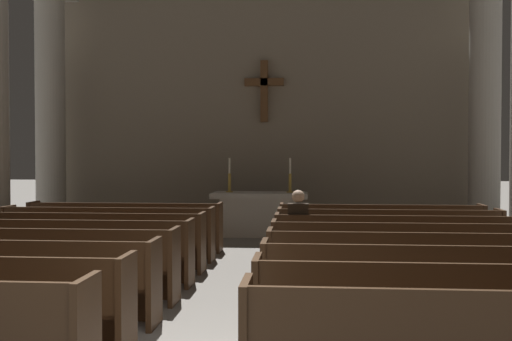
{
  "coord_description": "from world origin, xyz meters",
  "views": [
    {
      "loc": [
        1.01,
        -4.22,
        1.84
      ],
      "look_at": [
        0.0,
        8.16,
        1.54
      ],
      "focal_mm": 41.1,
      "sensor_mm": 36.0,
      "label": 1
    }
  ],
  "objects_px": {
    "pew_right_row_5": "(409,256)",
    "candlestick_left": "(229,181)",
    "pew_right_row_8": "(381,229)",
    "column_right_fourth": "(485,112)",
    "pew_left_row_6": "(88,241)",
    "lone_worshipper": "(298,230)",
    "pew_right_row_2": "(470,314)",
    "pew_right_row_3": "(443,288)",
    "column_left_fourth": "(50,115)",
    "pew_right_row_4": "(423,270)",
    "pew_left_row_7": "(108,233)",
    "pew_left_row_8": "(125,226)",
    "pew_left_row_5": "(62,251)",
    "pew_left_row_4": "(30,264)",
    "pew_right_row_7": "(388,236)",
    "altar": "(260,213)",
    "candlestick_right": "(290,181)",
    "pew_right_row_6": "(397,245)"
  },
  "relations": [
    {
      "from": "pew_right_row_4",
      "to": "column_right_fourth",
      "type": "bearing_deg",
      "value": 68.02
    },
    {
      "from": "pew_right_row_4",
      "to": "pew_right_row_5",
      "type": "xyz_separation_m",
      "value": [
        0.0,
        0.99,
        0.0
      ]
    },
    {
      "from": "pew_left_row_6",
      "to": "pew_right_row_8",
      "type": "height_order",
      "value": "same"
    },
    {
      "from": "pew_right_row_4",
      "to": "candlestick_right",
      "type": "height_order",
      "value": "candlestick_right"
    },
    {
      "from": "pew_left_row_6",
      "to": "lone_worshipper",
      "type": "height_order",
      "value": "lone_worshipper"
    },
    {
      "from": "pew_left_row_4",
      "to": "pew_right_row_4",
      "type": "xyz_separation_m",
      "value": [
        4.9,
        0.0,
        0.0
      ]
    },
    {
      "from": "pew_right_row_3",
      "to": "column_right_fourth",
      "type": "distance_m",
      "value": 8.47
    },
    {
      "from": "pew_left_row_7",
      "to": "column_right_fourth",
      "type": "distance_m",
      "value": 8.79
    },
    {
      "from": "pew_left_row_5",
      "to": "altar",
      "type": "bearing_deg",
      "value": 65.12
    },
    {
      "from": "pew_right_row_5",
      "to": "candlestick_left",
      "type": "distance_m",
      "value": 6.2
    },
    {
      "from": "column_left_fourth",
      "to": "lone_worshipper",
      "type": "xyz_separation_m",
      "value": [
        6.08,
        -4.67,
        -2.16
      ]
    },
    {
      "from": "pew_left_row_8",
      "to": "pew_right_row_2",
      "type": "distance_m",
      "value": 7.69
    },
    {
      "from": "candlestick_left",
      "to": "pew_right_row_5",
      "type": "bearing_deg",
      "value": -59.19
    },
    {
      "from": "pew_right_row_3",
      "to": "altar",
      "type": "distance_m",
      "value": 7.66
    },
    {
      "from": "pew_right_row_5",
      "to": "column_left_fourth",
      "type": "bearing_deg",
      "value": 143.12
    },
    {
      "from": "pew_left_row_4",
      "to": "pew_right_row_6",
      "type": "xyz_separation_m",
      "value": [
        4.9,
        1.97,
        0.0
      ]
    },
    {
      "from": "pew_right_row_8",
      "to": "column_left_fourth",
      "type": "distance_m",
      "value": 8.42
    },
    {
      "from": "pew_left_row_7",
      "to": "pew_right_row_8",
      "type": "bearing_deg",
      "value": 11.39
    },
    {
      "from": "pew_right_row_8",
      "to": "pew_right_row_7",
      "type": "bearing_deg",
      "value": -90.0
    },
    {
      "from": "pew_left_row_7",
      "to": "column_right_fourth",
      "type": "relative_size",
      "value": 0.64
    },
    {
      "from": "pew_right_row_5",
      "to": "pew_right_row_6",
      "type": "distance_m",
      "value": 0.99
    },
    {
      "from": "altar",
      "to": "pew_right_row_6",
      "type": "bearing_deg",
      "value": -60.3
    },
    {
      "from": "pew_left_row_4",
      "to": "pew_right_row_4",
      "type": "height_order",
      "value": "same"
    },
    {
      "from": "pew_right_row_8",
      "to": "column_right_fourth",
      "type": "relative_size",
      "value": 0.64
    },
    {
      "from": "pew_right_row_4",
      "to": "pew_left_row_7",
      "type": "bearing_deg",
      "value": 148.85
    },
    {
      "from": "pew_left_row_5",
      "to": "altar",
      "type": "xyz_separation_m",
      "value": [
        2.45,
        5.28,
        0.06
      ]
    },
    {
      "from": "pew_right_row_8",
      "to": "candlestick_right",
      "type": "bearing_deg",
      "value": 127.01
    },
    {
      "from": "pew_right_row_2",
      "to": "column_right_fourth",
      "type": "distance_m",
      "value": 9.38
    },
    {
      "from": "pew_right_row_2",
      "to": "column_left_fourth",
      "type": "distance_m",
      "value": 11.76
    },
    {
      "from": "lone_worshipper",
      "to": "column_left_fourth",
      "type": "bearing_deg",
      "value": 142.43
    },
    {
      "from": "altar",
      "to": "lone_worshipper",
      "type": "xyz_separation_m",
      "value": [
        0.93,
        -4.26,
        0.16
      ]
    },
    {
      "from": "pew_right_row_6",
      "to": "column_right_fourth",
      "type": "distance_m",
      "value": 5.93
    },
    {
      "from": "column_right_fourth",
      "to": "column_left_fourth",
      "type": "bearing_deg",
      "value": 180.0
    },
    {
      "from": "pew_right_row_6",
      "to": "pew_left_row_8",
      "type": "bearing_deg",
      "value": 158.05
    },
    {
      "from": "column_right_fourth",
      "to": "pew_right_row_7",
      "type": "bearing_deg",
      "value": -125.92
    },
    {
      "from": "pew_right_row_2",
      "to": "pew_right_row_8",
      "type": "bearing_deg",
      "value": 90.0
    },
    {
      "from": "pew_left_row_5",
      "to": "pew_left_row_6",
      "type": "xyz_separation_m",
      "value": [
        0.0,
        0.99,
        0.0
      ]
    },
    {
      "from": "pew_right_row_6",
      "to": "pew_left_row_6",
      "type": "bearing_deg",
      "value": 180.0
    },
    {
      "from": "column_left_fourth",
      "to": "column_right_fourth",
      "type": "height_order",
      "value": "same"
    },
    {
      "from": "pew_left_row_4",
      "to": "candlestick_left",
      "type": "height_order",
      "value": "candlestick_left"
    },
    {
      "from": "pew_right_row_2",
      "to": "altar",
      "type": "distance_m",
      "value": 8.6
    },
    {
      "from": "pew_left_row_8",
      "to": "altar",
      "type": "height_order",
      "value": "altar"
    },
    {
      "from": "pew_right_row_4",
      "to": "candlestick_left",
      "type": "relative_size",
      "value": 4.76
    },
    {
      "from": "pew_right_row_5",
      "to": "column_left_fourth",
      "type": "height_order",
      "value": "column_left_fourth"
    },
    {
      "from": "pew_left_row_4",
      "to": "candlestick_right",
      "type": "height_order",
      "value": "candlestick_right"
    },
    {
      "from": "pew_right_row_2",
      "to": "pew_right_row_3",
      "type": "bearing_deg",
      "value": 90.0
    },
    {
      "from": "pew_left_row_6",
      "to": "pew_left_row_7",
      "type": "height_order",
      "value": "same"
    },
    {
      "from": "pew_right_row_4",
      "to": "pew_right_row_2",
      "type": "bearing_deg",
      "value": -90.0
    },
    {
      "from": "pew_right_row_8",
      "to": "pew_left_row_7",
      "type": "bearing_deg",
      "value": -168.61
    },
    {
      "from": "pew_left_row_8",
      "to": "pew_right_row_6",
      "type": "height_order",
      "value": "same"
    }
  ]
}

